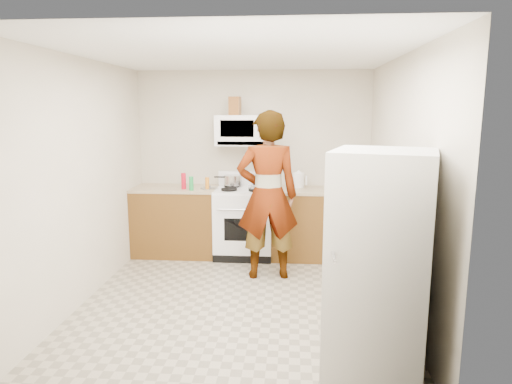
# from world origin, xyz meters

# --- Properties ---
(floor) EXTENTS (3.60, 3.60, 0.00)m
(floor) POSITION_xyz_m (0.00, 0.00, 0.00)
(floor) COLOR gray
(floor) RESTS_ON ground
(back_wall) EXTENTS (3.20, 0.02, 2.50)m
(back_wall) POSITION_xyz_m (0.00, 1.79, 1.25)
(back_wall) COLOR beige
(back_wall) RESTS_ON floor
(right_wall) EXTENTS (0.02, 3.60, 2.50)m
(right_wall) POSITION_xyz_m (1.59, 0.00, 1.25)
(right_wall) COLOR beige
(right_wall) RESTS_ON floor
(cabinet_left) EXTENTS (1.12, 0.62, 0.90)m
(cabinet_left) POSITION_xyz_m (-1.04, 1.49, 0.45)
(cabinet_left) COLOR brown
(cabinet_left) RESTS_ON floor
(counter_left) EXTENTS (1.14, 0.64, 0.03)m
(counter_left) POSITION_xyz_m (-1.04, 1.49, 0.92)
(counter_left) COLOR tan
(counter_left) RESTS_ON cabinet_left
(cabinet_right) EXTENTS (0.80, 0.62, 0.90)m
(cabinet_right) POSITION_xyz_m (0.68, 1.49, 0.45)
(cabinet_right) COLOR brown
(cabinet_right) RESTS_ON floor
(counter_right) EXTENTS (0.82, 0.64, 0.03)m
(counter_right) POSITION_xyz_m (0.68, 1.49, 0.92)
(counter_right) COLOR tan
(counter_right) RESTS_ON cabinet_right
(gas_range) EXTENTS (0.76, 0.65, 1.13)m
(gas_range) POSITION_xyz_m (-0.10, 1.48, 0.49)
(gas_range) COLOR white
(gas_range) RESTS_ON floor
(microwave) EXTENTS (0.76, 0.38, 0.40)m
(microwave) POSITION_xyz_m (-0.10, 1.61, 1.70)
(microwave) COLOR white
(microwave) RESTS_ON back_wall
(person) EXTENTS (0.78, 0.57, 1.97)m
(person) POSITION_xyz_m (0.26, 0.72, 0.99)
(person) COLOR tan
(person) RESTS_ON floor
(fridge) EXTENTS (0.87, 0.87, 1.70)m
(fridge) POSITION_xyz_m (1.19, -1.23, 0.85)
(fridge) COLOR beige
(fridge) RESTS_ON floor
(kettle) EXTENTS (0.20, 0.20, 0.19)m
(kettle) POSITION_xyz_m (0.63, 1.63, 1.03)
(kettle) COLOR white
(kettle) RESTS_ON counter_right
(jug) EXTENTS (0.16, 0.16, 0.24)m
(jug) POSITION_xyz_m (-0.22, 1.56, 2.02)
(jug) COLOR brown
(jug) RESTS_ON microwave
(saucepan) EXTENTS (0.30, 0.30, 0.13)m
(saucepan) POSITION_xyz_m (-0.27, 1.63, 1.02)
(saucepan) COLOR #BBB9BE
(saucepan) RESTS_ON gas_range
(tray) EXTENTS (0.29, 0.23, 0.05)m
(tray) POSITION_xyz_m (0.10, 1.43, 0.96)
(tray) COLOR white
(tray) RESTS_ON gas_range
(bottle_spray) EXTENTS (0.08, 0.08, 0.21)m
(bottle_spray) POSITION_xyz_m (-0.89, 1.37, 1.04)
(bottle_spray) COLOR red
(bottle_spray) RESTS_ON counter_left
(bottle_hot_sauce) EXTENTS (0.06, 0.06, 0.16)m
(bottle_hot_sauce) POSITION_xyz_m (-0.57, 1.37, 1.02)
(bottle_hot_sauce) COLOR orange
(bottle_hot_sauce) RESTS_ON counter_left
(bottle_green_cap) EXTENTS (0.07, 0.07, 0.18)m
(bottle_green_cap) POSITION_xyz_m (-0.77, 1.27, 1.03)
(bottle_green_cap) COLOR #198E3D
(bottle_green_cap) RESTS_ON counter_left
(pot_lid) EXTENTS (0.29, 0.29, 0.01)m
(pot_lid) POSITION_xyz_m (-0.56, 1.43, 0.94)
(pot_lid) COLOR white
(pot_lid) RESTS_ON counter_left
(broom) EXTENTS (0.15, 0.28, 1.35)m
(broom) POSITION_xyz_m (1.55, 1.05, 0.68)
(broom) COLOR white
(broom) RESTS_ON floor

